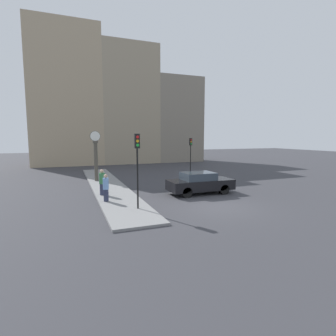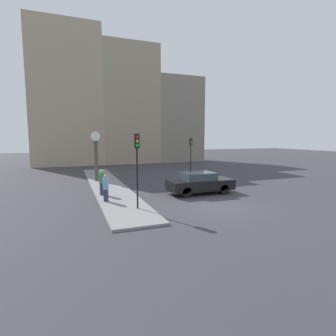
# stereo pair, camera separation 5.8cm
# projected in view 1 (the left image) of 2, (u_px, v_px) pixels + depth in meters

# --- Properties ---
(ground_plane) EXTENTS (120.00, 120.00, 0.00)m
(ground_plane) POSITION_uv_depth(u_px,v_px,m) (218.00, 207.00, 14.82)
(ground_plane) COLOR #38383D
(sidewalk_corner) EXTENTS (2.57, 21.01, 0.13)m
(sidewalk_corner) POSITION_uv_depth(u_px,v_px,m) (107.00, 185.00, 20.93)
(sidewalk_corner) COLOR gray
(sidewalk_corner) RESTS_ON ground_plane
(building_row) EXTENTS (24.81, 5.00, 18.94)m
(building_row) POSITION_uv_depth(u_px,v_px,m) (116.00, 106.00, 38.41)
(building_row) COLOR tan
(building_row) RESTS_ON ground_plane
(sedan_car) EXTENTS (4.54, 1.85, 1.50)m
(sedan_car) POSITION_uv_depth(u_px,v_px,m) (200.00, 183.00, 18.14)
(sedan_car) COLOR black
(sedan_car) RESTS_ON ground_plane
(traffic_light_near) EXTENTS (0.26, 0.24, 3.97)m
(traffic_light_near) POSITION_uv_depth(u_px,v_px,m) (137.00, 156.00, 13.66)
(traffic_light_near) COLOR black
(traffic_light_near) RESTS_ON sidewalk_corner
(traffic_light_far) EXTENTS (0.26, 0.24, 3.79)m
(traffic_light_far) POSITION_uv_depth(u_px,v_px,m) (191.00, 148.00, 27.63)
(traffic_light_far) COLOR black
(traffic_light_far) RESTS_ON ground_plane
(street_clock) EXTENTS (0.88, 0.40, 4.31)m
(street_clock) POSITION_uv_depth(u_px,v_px,m) (96.00, 156.00, 22.53)
(street_clock) COLOR #4C473D
(street_clock) RESTS_ON sidewalk_corner
(pedestrian_green_hoodie) EXTENTS (0.38, 0.38, 1.69)m
(pedestrian_green_hoodie) POSITION_uv_depth(u_px,v_px,m) (102.00, 182.00, 17.13)
(pedestrian_green_hoodie) COLOR #2D334C
(pedestrian_green_hoodie) RESTS_ON sidewalk_corner
(pedestrian_blue_stripe) EXTENTS (0.34, 0.34, 1.62)m
(pedestrian_blue_stripe) POSITION_uv_depth(u_px,v_px,m) (106.00, 188.00, 15.43)
(pedestrian_blue_stripe) COLOR #2D334C
(pedestrian_blue_stripe) RESTS_ON sidewalk_corner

